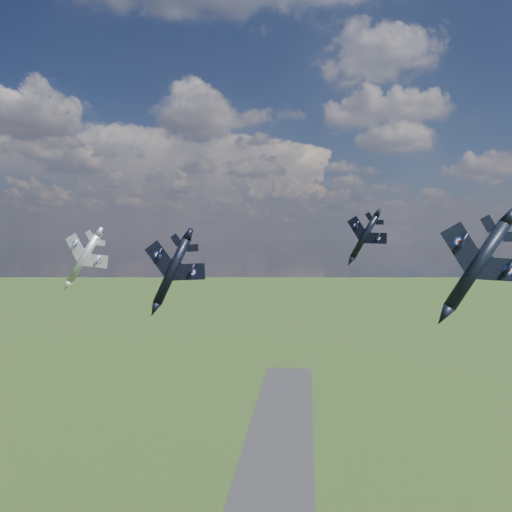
# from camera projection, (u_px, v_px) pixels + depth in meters

# --- Properties ---
(jet_lead_navy) EXTENTS (11.23, 15.23, 7.52)m
(jet_lead_navy) POSITION_uv_depth(u_px,v_px,m) (172.00, 271.00, 77.17)
(jet_lead_navy) COLOR black
(jet_right_navy) EXTENTS (10.86, 14.20, 7.28)m
(jet_right_navy) POSITION_uv_depth(u_px,v_px,m) (477.00, 266.00, 48.94)
(jet_right_navy) COLOR black
(jet_high_navy) EXTENTS (12.81, 14.81, 6.63)m
(jet_high_navy) POSITION_uv_depth(u_px,v_px,m) (364.00, 237.00, 94.51)
(jet_high_navy) COLOR black
(jet_left_silver) EXTENTS (9.98, 13.45, 7.32)m
(jet_left_silver) POSITION_uv_depth(u_px,v_px,m) (83.00, 258.00, 84.38)
(jet_left_silver) COLOR gray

